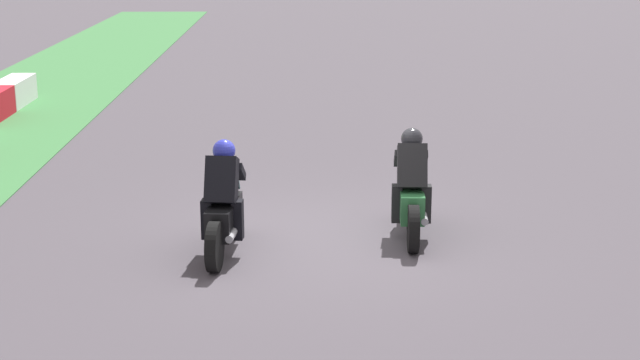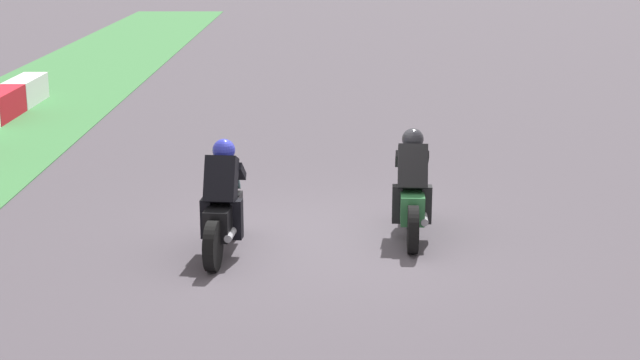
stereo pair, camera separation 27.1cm
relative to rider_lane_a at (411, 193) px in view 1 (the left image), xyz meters
name	(u,v)px [view 1 (the left image)]	position (x,y,z in m)	size (l,w,h in m)	color
ground_plane	(318,240)	(-0.17, 1.29, -0.62)	(120.00, 120.00, 0.00)	#484249
rider_lane_a	(411,193)	(0.00, 0.00, 0.00)	(2.04, 0.55, 1.51)	black
rider_lane_b	(224,208)	(-0.68, 2.53, 0.00)	(2.04, 0.57, 1.51)	black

